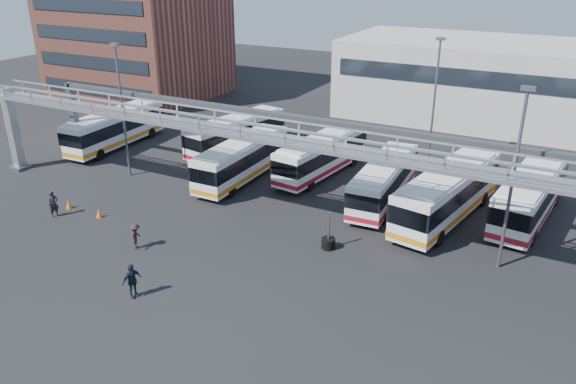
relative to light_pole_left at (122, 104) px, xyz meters
The scene contains 20 objects.
ground 18.78m from the light_pole_left, 26.57° to the right, with size 140.00×140.00×0.00m, color black.
gantry 16.14m from the light_pole_left, ahead, with size 51.40×5.15×7.10m.
apartment_building 28.52m from the light_pole_left, 129.29° to the left, with size 18.00×15.00×16.00m, color brown.
warehouse 41.07m from the light_pole_left, 46.97° to the left, with size 42.00×14.00×8.00m, color #9E9E99.
light_pole_left is the anchor object (origin of this frame).
light_pole_mid 28.02m from the light_pole_left, ahead, with size 0.70×0.35×10.21m.
light_pole_back 24.41m from the light_pole_left, 34.99° to the left, with size 0.70×0.35×10.21m.
bus_0 8.61m from the light_pole_left, 140.73° to the left, with size 2.91×10.84×3.27m.
bus_2 10.55m from the light_pole_left, 63.49° to the left, with size 4.36×10.62×3.14m.
bus_3 9.88m from the light_pole_left, 22.26° to the left, with size 2.47×10.41×3.16m.
bus_4 15.65m from the light_pole_left, 28.48° to the left, with size 3.66×10.48×3.12m.
bus_5 20.24m from the light_pole_left, 12.91° to the left, with size 2.85×10.10×3.03m.
bus_6 24.46m from the light_pole_left, ahead, with size 4.59×11.72×3.47m.
bus_7 29.57m from the light_pole_left, 12.30° to the left, with size 3.72×11.06×3.29m.
pedestrian_a 9.40m from the light_pole_left, 84.29° to the right, with size 0.66×0.43×1.81m, color black.
pedestrian_c 13.30m from the light_pole_left, 45.65° to the right, with size 1.03×0.59×1.60m, color #2D1E21.
pedestrian_d 18.19m from the light_pole_left, 46.94° to the right, with size 1.10×0.46×1.88m, color black.
cone_left 8.63m from the light_pole_left, 84.81° to the right, with size 0.41×0.41×0.65m, color orange.
cone_right 9.35m from the light_pole_left, 62.58° to the right, with size 0.40×0.40×0.63m, color orange.
tire_stack 19.76m from the light_pole_left, 10.60° to the right, with size 0.83×0.83×2.36m.
Camera 1 is at (14.36, -22.58, 16.27)m, focal length 35.00 mm.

